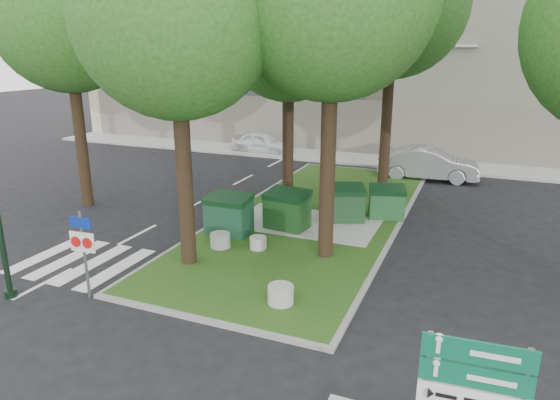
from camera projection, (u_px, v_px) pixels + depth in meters
The scene contains 19 objects.
ground at pixel (187, 316), 11.77m from camera, with size 120.00×120.00×0.00m, color black.
median_island at pixel (315, 216), 18.64m from camera, with size 6.00×16.00×0.12m, color #1F4814.
median_kerb at pixel (315, 216), 18.65m from camera, with size 6.30×16.30×0.10m, color gray.
building_sidewalk at pixel (366, 160), 28.11m from camera, with size 42.00×3.00×0.12m, color #999993.
zebra_crossing at pixel (105, 266), 14.47m from camera, with size 5.00×3.00×0.01m, color silver.
apartment_building at pixel (399, 17), 32.43m from camera, with size 41.00×12.00×16.00m, color #BAB08B.
tree_median_mid at pixel (291, 22), 18.08m from camera, with size 4.80×4.80×9.99m.
tree_street_left at pixel (68, 2), 17.98m from camera, with size 5.40×5.40×11.00m.
dumpster_a at pixel (229, 215), 16.56m from camera, with size 1.48×1.05×1.36m.
dumpster_b at pixel (287, 210), 17.07m from camera, with size 1.57×1.20×1.35m.
dumpster_c at pixel (344, 203), 17.85m from camera, with size 1.68×1.45×1.31m.
dumpster_d at pixel (387, 202), 18.18m from camera, with size 1.48×1.21×1.19m.
bollard_left at pixel (220, 240), 15.52m from camera, with size 0.62×0.62×0.44m, color gray.
bollard_right at pixel (281, 294), 12.09m from camera, with size 0.64×0.64×0.45m, color #A7A6A2.
bollard_mid at pixel (258, 243), 15.41m from camera, with size 0.52×0.52×0.37m, color #A5A5A0.
litter_bin at pixel (377, 199), 19.30m from camera, with size 0.43×0.43×0.75m, color gold.
traffic_sign_pole at pixel (83, 243), 12.23m from camera, with size 0.69×0.09×2.31m.
car_white at pixel (262, 143), 30.04m from camera, with size 1.50×3.72×1.27m, color white.
car_silver at pixel (428, 164), 23.91m from camera, with size 1.63×4.66×1.54m, color #95969C.
Camera 1 is at (6.05, -8.82, 6.06)m, focal length 32.00 mm.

